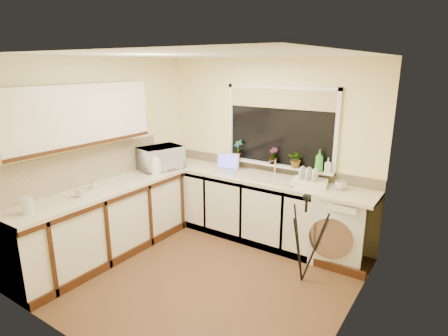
% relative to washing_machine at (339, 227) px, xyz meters
% --- Properties ---
extents(floor, '(3.20, 3.20, 0.00)m').
position_rel_washing_machine_xyz_m(floor, '(-1.17, -1.23, -0.43)').
color(floor, brown).
rests_on(floor, ground).
extents(ceiling, '(3.20, 3.20, 0.00)m').
position_rel_washing_machine_xyz_m(ceiling, '(-1.17, -1.23, 2.02)').
color(ceiling, white).
rests_on(ceiling, ground).
extents(wall_back, '(3.20, 0.00, 3.20)m').
position_rel_washing_machine_xyz_m(wall_back, '(-1.17, 0.27, 0.79)').
color(wall_back, '#FFEEAA').
rests_on(wall_back, ground).
extents(wall_front, '(3.20, 0.00, 3.20)m').
position_rel_washing_machine_xyz_m(wall_front, '(-1.17, -2.73, 0.79)').
color(wall_front, '#FFEEAA').
rests_on(wall_front, ground).
extents(wall_left, '(0.00, 3.00, 3.00)m').
position_rel_washing_machine_xyz_m(wall_left, '(-2.77, -1.23, 0.79)').
color(wall_left, '#FFEEAA').
rests_on(wall_left, ground).
extents(wall_right, '(0.00, 3.00, 3.00)m').
position_rel_washing_machine_xyz_m(wall_right, '(0.43, -1.23, 0.79)').
color(wall_right, '#FFEEAA').
rests_on(wall_right, ground).
extents(base_cabinet_back, '(2.55, 0.60, 0.86)m').
position_rel_washing_machine_xyz_m(base_cabinet_back, '(-1.50, -0.03, -0.00)').
color(base_cabinet_back, silver).
rests_on(base_cabinet_back, floor).
extents(base_cabinet_left, '(0.54, 2.40, 0.86)m').
position_rel_washing_machine_xyz_m(base_cabinet_left, '(-2.47, -1.53, -0.00)').
color(base_cabinet_left, silver).
rests_on(base_cabinet_left, floor).
extents(worktop_back, '(3.20, 0.60, 0.04)m').
position_rel_washing_machine_xyz_m(worktop_back, '(-1.17, -0.03, 0.45)').
color(worktop_back, beige).
rests_on(worktop_back, base_cabinet_back).
extents(worktop_left, '(0.60, 2.40, 0.04)m').
position_rel_washing_machine_xyz_m(worktop_left, '(-2.47, -1.53, 0.45)').
color(worktop_left, beige).
rests_on(worktop_left, base_cabinet_left).
extents(upper_cabinet, '(0.28, 1.90, 0.70)m').
position_rel_washing_machine_xyz_m(upper_cabinet, '(-2.61, -1.68, 1.37)').
color(upper_cabinet, silver).
rests_on(upper_cabinet, wall_left).
extents(splashback_left, '(0.02, 2.40, 0.45)m').
position_rel_washing_machine_xyz_m(splashback_left, '(-2.76, -1.53, 0.69)').
color(splashback_left, beige).
rests_on(splashback_left, wall_left).
extents(splashback_back, '(3.20, 0.02, 0.14)m').
position_rel_washing_machine_xyz_m(splashback_back, '(-1.17, 0.26, 0.54)').
color(splashback_back, beige).
rests_on(splashback_back, wall_back).
extents(window_glass, '(1.50, 0.02, 1.00)m').
position_rel_washing_machine_xyz_m(window_glass, '(-0.97, 0.26, 1.12)').
color(window_glass, black).
rests_on(window_glass, wall_back).
extents(window_blind, '(1.50, 0.02, 0.25)m').
position_rel_washing_machine_xyz_m(window_blind, '(-0.97, 0.23, 1.49)').
color(window_blind, tan).
rests_on(window_blind, wall_back).
extents(windowsill, '(1.60, 0.14, 0.03)m').
position_rel_washing_machine_xyz_m(windowsill, '(-0.97, 0.20, 0.60)').
color(windowsill, white).
rests_on(windowsill, wall_back).
extents(sink, '(0.82, 0.46, 0.03)m').
position_rel_washing_machine_xyz_m(sink, '(-0.97, -0.03, 0.48)').
color(sink, tan).
rests_on(sink, worktop_back).
extents(faucet, '(0.03, 0.03, 0.24)m').
position_rel_washing_machine_xyz_m(faucet, '(-0.97, 0.15, 0.59)').
color(faucet, silver).
rests_on(faucet, worktop_back).
extents(washing_machine, '(0.69, 0.67, 0.86)m').
position_rel_washing_machine_xyz_m(washing_machine, '(0.00, 0.00, 0.00)').
color(washing_machine, silver).
rests_on(washing_machine, floor).
extents(laptop, '(0.39, 0.37, 0.24)m').
position_rel_washing_machine_xyz_m(laptop, '(-1.64, -0.03, 0.53)').
color(laptop, '#A6A5AD').
rests_on(laptop, worktop_back).
extents(kettle, '(0.16, 0.16, 0.22)m').
position_rel_washing_machine_xyz_m(kettle, '(-2.40, -0.69, 0.58)').
color(kettle, white).
rests_on(kettle, worktop_left).
extents(dish_rack, '(0.49, 0.41, 0.06)m').
position_rel_washing_machine_xyz_m(dish_rack, '(-0.42, 0.01, 0.50)').
color(dish_rack, white).
rests_on(dish_rack, worktop_back).
extents(tripod, '(0.64, 0.64, 1.02)m').
position_rel_washing_machine_xyz_m(tripod, '(-0.18, -0.70, 0.08)').
color(tripod, black).
rests_on(tripod, floor).
extents(glass_jug, '(0.12, 0.12, 0.17)m').
position_rel_washing_machine_xyz_m(glass_jug, '(-2.43, -2.47, 0.55)').
color(glass_jug, silver).
rests_on(glass_jug, worktop_left).
extents(steel_jar, '(0.08, 0.08, 0.10)m').
position_rel_washing_machine_xyz_m(steel_jar, '(-2.53, -1.59, 0.52)').
color(steel_jar, white).
rests_on(steel_jar, worktop_left).
extents(microwave, '(0.55, 0.68, 0.33)m').
position_rel_washing_machine_xyz_m(microwave, '(-2.48, -0.48, 0.63)').
color(microwave, white).
rests_on(microwave, worktop_left).
extents(plant_a, '(0.16, 0.13, 0.27)m').
position_rel_washing_machine_xyz_m(plant_a, '(-1.57, 0.18, 0.75)').
color(plant_a, '#999999').
rests_on(plant_a, windowsill).
extents(plant_c, '(0.14, 0.14, 0.23)m').
position_rel_washing_machine_xyz_m(plant_c, '(-1.01, 0.18, 0.73)').
color(plant_c, '#999999').
rests_on(plant_c, windowsill).
extents(plant_d, '(0.23, 0.21, 0.23)m').
position_rel_washing_machine_xyz_m(plant_d, '(-0.67, 0.17, 0.73)').
color(plant_d, '#999999').
rests_on(plant_d, windowsill).
extents(soap_bottle_green, '(0.13, 0.13, 0.28)m').
position_rel_washing_machine_xyz_m(soap_bottle_green, '(-0.37, 0.17, 0.76)').
color(soap_bottle_green, green).
rests_on(soap_bottle_green, windowsill).
extents(soap_bottle_clear, '(0.10, 0.10, 0.18)m').
position_rel_washing_machine_xyz_m(soap_bottle_clear, '(-0.26, 0.20, 0.71)').
color(soap_bottle_clear, '#999999').
rests_on(soap_bottle_clear, windowsill).
extents(cup_back, '(0.16, 0.16, 0.11)m').
position_rel_washing_machine_xyz_m(cup_back, '(-0.04, 0.04, 0.52)').
color(cup_back, beige).
rests_on(cup_back, worktop_back).
extents(cup_left, '(0.11, 0.11, 0.10)m').
position_rel_washing_machine_xyz_m(cup_left, '(-2.42, -1.87, 0.52)').
color(cup_left, beige).
rests_on(cup_left, worktop_left).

